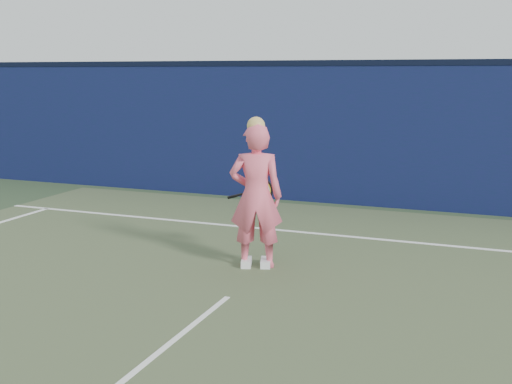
% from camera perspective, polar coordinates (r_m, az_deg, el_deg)
% --- Properties ---
extents(ground, '(80.00, 80.00, 0.00)m').
position_cam_1_polar(ground, '(6.15, -6.37, -12.33)').
color(ground, '#314228').
rests_on(ground, ground).
extents(backstop_wall, '(24.00, 0.40, 2.50)m').
position_cam_1_polar(backstop_wall, '(11.86, 8.15, 5.01)').
color(backstop_wall, '#0D1A3A').
rests_on(backstop_wall, ground).
extents(wall_cap, '(24.00, 0.42, 0.10)m').
position_cam_1_polar(wall_cap, '(11.81, 8.32, 11.29)').
color(wall_cap, black).
rests_on(wall_cap, backstop_wall).
extents(player, '(0.75, 0.61, 1.87)m').
position_cam_1_polar(player, '(7.84, 0.00, -0.35)').
color(player, '#F66078').
rests_on(player, ground).
extents(racket, '(0.62, 0.18, 0.33)m').
position_cam_1_polar(racket, '(8.24, 0.18, 0.10)').
color(racket, black).
rests_on(racket, ground).
extents(court_lines, '(11.00, 12.04, 0.01)m').
position_cam_1_polar(court_lines, '(5.88, -7.89, -13.35)').
color(court_lines, white).
rests_on(court_lines, court_surface).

